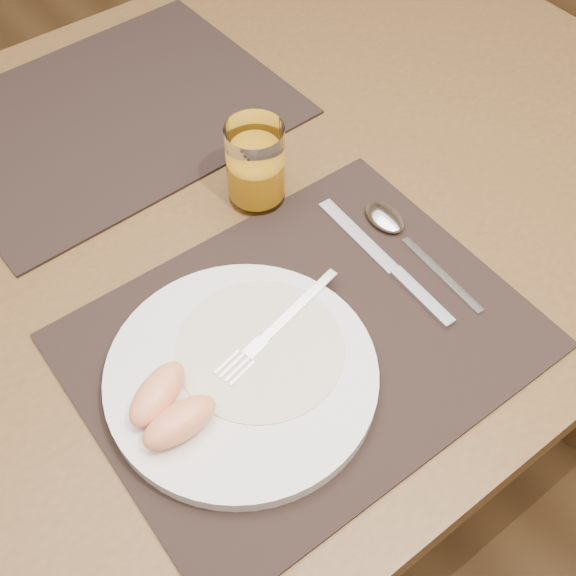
# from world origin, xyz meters

# --- Properties ---
(ground) EXTENTS (5.00, 5.00, 0.00)m
(ground) POSITION_xyz_m (0.00, 0.00, 0.00)
(ground) COLOR #53381C
(ground) RESTS_ON ground
(table) EXTENTS (1.40, 0.90, 0.75)m
(table) POSITION_xyz_m (0.00, 0.00, 0.67)
(table) COLOR brown
(table) RESTS_ON ground
(placemat_near) EXTENTS (0.45, 0.35, 0.00)m
(placemat_near) POSITION_xyz_m (0.00, -0.22, 0.75)
(placemat_near) COLOR black
(placemat_near) RESTS_ON table
(placemat_far) EXTENTS (0.46, 0.37, 0.00)m
(placemat_far) POSITION_xyz_m (0.02, 0.22, 0.75)
(placemat_far) COLOR black
(placemat_far) RESTS_ON table
(plate) EXTENTS (0.27, 0.27, 0.02)m
(plate) POSITION_xyz_m (-0.08, -0.22, 0.76)
(plate) COLOR white
(plate) RESTS_ON placemat_near
(plate_dressing) EXTENTS (0.17, 0.17, 0.00)m
(plate_dressing) POSITION_xyz_m (-0.05, -0.21, 0.77)
(plate_dressing) COLOR white
(plate_dressing) RESTS_ON plate
(fork) EXTENTS (0.17, 0.05, 0.00)m
(fork) POSITION_xyz_m (-0.03, -0.20, 0.77)
(fork) COLOR silver
(fork) RESTS_ON plate
(knife) EXTENTS (0.02, 0.22, 0.01)m
(knife) POSITION_xyz_m (0.14, -0.21, 0.76)
(knife) COLOR silver
(knife) RESTS_ON placemat_near
(spoon) EXTENTS (0.04, 0.19, 0.01)m
(spoon) POSITION_xyz_m (0.18, -0.16, 0.76)
(spoon) COLOR silver
(spoon) RESTS_ON placemat_near
(juice_glass) EXTENTS (0.07, 0.07, 0.10)m
(juice_glass) POSITION_xyz_m (0.08, -0.02, 0.80)
(juice_glass) COLOR white
(juice_glass) RESTS_ON placemat_near
(grapefruit_wedges) EXTENTS (0.08, 0.09, 0.03)m
(grapefruit_wedges) POSITION_xyz_m (-0.16, -0.22, 0.79)
(grapefruit_wedges) COLOR #FF9D68
(grapefruit_wedges) RESTS_ON plate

